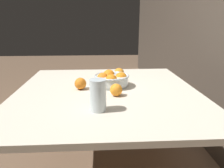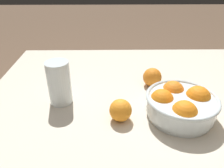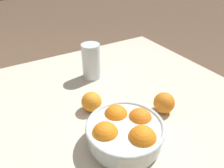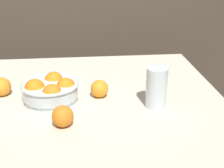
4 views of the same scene
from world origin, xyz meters
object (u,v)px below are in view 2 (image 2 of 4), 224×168
object	(u,v)px
juice_glass	(59,85)
orange_loose_front	(121,110)
fruit_bowl	(180,104)
orange_loose_near_bowl	(152,77)

from	to	relation	value
juice_glass	orange_loose_front	distance (m)	0.23
fruit_bowl	orange_loose_front	world-z (taller)	fruit_bowl
orange_loose_near_bowl	orange_loose_front	size ratio (longest dim) A/B	1.03
fruit_bowl	orange_loose_near_bowl	xyz separation A→B (m)	(0.05, -0.20, -0.01)
orange_loose_near_bowl	orange_loose_front	distance (m)	0.26
orange_loose_near_bowl	juice_glass	bearing A→B (deg)	17.94
fruit_bowl	orange_loose_front	distance (m)	0.19
orange_loose_near_bowl	fruit_bowl	bearing A→B (deg)	105.29
juice_glass	fruit_bowl	bearing A→B (deg)	167.55
juice_glass	orange_loose_front	xyz separation A→B (m)	(-0.21, 0.10, -0.03)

